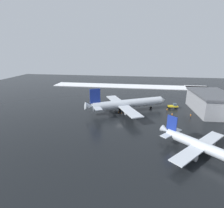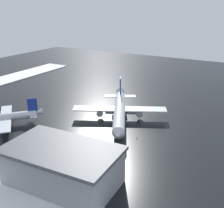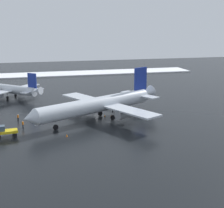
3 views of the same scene
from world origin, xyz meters
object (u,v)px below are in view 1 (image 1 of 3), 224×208
(airplane_foreground_jet, at_px, (127,104))
(traffic_cone_mid_line, at_px, (119,112))
(airplane_far_rear, at_px, (206,148))
(traffic_cone_near_nose, at_px, (122,113))
(pushback_tug, at_px, (173,106))
(ground_crew_near_tug, at_px, (191,116))
(ground_crew_mid_apron, at_px, (172,115))
(ground_crew_by_nose_gear, at_px, (167,110))
(traffic_cone_wingtip_side, at_px, (146,105))
(cargo_hangar, at_px, (211,102))

(airplane_foreground_jet, relative_size, traffic_cone_mid_line, 65.77)
(airplane_far_rear, xyz_separation_m, traffic_cone_near_nose, (29.64, 24.78, -2.51))
(pushback_tug, distance_m, ground_crew_near_tug, 12.28)
(ground_crew_mid_apron, relative_size, traffic_cone_mid_line, 3.11)
(ground_crew_by_nose_gear, height_order, traffic_cone_near_nose, ground_crew_by_nose_gear)
(airplane_far_rear, distance_m, ground_crew_near_tug, 29.07)
(pushback_tug, height_order, traffic_cone_wingtip_side, pushback_tug)
(airplane_far_rear, xyz_separation_m, ground_crew_near_tug, (28.75, -3.88, -1.82))
(ground_crew_near_tug, xyz_separation_m, traffic_cone_near_nose, (0.89, 28.66, -0.70))
(traffic_cone_wingtip_side, bearing_deg, ground_crew_by_nose_gear, -132.89)
(airplane_foreground_jet, xyz_separation_m, traffic_cone_mid_line, (-1.39, 3.40, -3.56))
(airplane_far_rear, xyz_separation_m, ground_crew_by_nose_gear, (34.67, 4.66, -1.82))
(ground_crew_by_nose_gear, height_order, ground_crew_near_tug, same)
(ground_crew_mid_apron, xyz_separation_m, traffic_cone_mid_line, (2.22, 22.63, -0.70))
(ground_crew_near_tug, bearing_deg, pushback_tug, -88.77)
(pushback_tug, relative_size, traffic_cone_wingtip_side, 8.74)
(cargo_hangar, relative_size, traffic_cone_near_nose, 46.73)
(ground_crew_by_nose_gear, height_order, ground_crew_mid_apron, same)
(traffic_cone_near_nose, height_order, traffic_cone_wingtip_side, same)
(ground_crew_by_nose_gear, bearing_deg, ground_crew_mid_apron, -103.50)
(cargo_hangar, distance_m, traffic_cone_near_nose, 40.19)
(traffic_cone_mid_line, bearing_deg, ground_crew_near_tug, -93.59)
(airplane_foreground_jet, distance_m, ground_crew_mid_apron, 19.78)
(airplane_far_rear, bearing_deg, airplane_foreground_jet, 167.89)
(pushback_tug, height_order, cargo_hangar, cargo_hangar)
(pushback_tug, xyz_separation_m, traffic_cone_wingtip_side, (2.89, 12.46, -1.01))
(cargo_hangar, distance_m, traffic_cone_wingtip_side, 28.66)
(traffic_cone_near_nose, bearing_deg, traffic_cone_mid_line, 54.20)
(pushback_tug, height_order, ground_crew_near_tug, pushback_tug)
(ground_crew_near_tug, bearing_deg, traffic_cone_wingtip_side, -61.56)
(ground_crew_mid_apron, relative_size, traffic_cone_near_nose, 3.11)
(ground_crew_mid_apron, distance_m, traffic_cone_near_nose, 21.30)
(pushback_tug, xyz_separation_m, ground_crew_near_tug, (-11.25, -4.93, -0.31))
(airplane_far_rear, bearing_deg, pushback_tug, 133.99)
(cargo_hangar, bearing_deg, traffic_cone_wingtip_side, 76.65)
(ground_crew_mid_apron, bearing_deg, traffic_cone_wingtip_side, -131.13)
(airplane_far_rear, distance_m, traffic_cone_wingtip_side, 45.03)
(cargo_hangar, bearing_deg, pushback_tug, 78.70)
(ground_crew_mid_apron, xyz_separation_m, ground_crew_near_tug, (0.33, -7.41, 0.00))
(traffic_cone_near_nose, bearing_deg, airplane_far_rear, -140.11)
(airplane_foreground_jet, height_order, pushback_tug, airplane_foreground_jet)
(ground_crew_mid_apron, height_order, traffic_cone_wingtip_side, ground_crew_mid_apron)
(pushback_tug, bearing_deg, traffic_cone_near_nose, -162.57)
(traffic_cone_wingtip_side, bearing_deg, traffic_cone_mid_line, 134.07)
(airplane_far_rear, height_order, ground_crew_by_nose_gear, airplane_far_rear)
(airplane_foreground_jet, relative_size, ground_crew_near_tug, 21.16)
(airplane_far_rear, relative_size, traffic_cone_wingtip_side, 41.56)
(traffic_cone_mid_line, bearing_deg, airplane_foreground_jet, -67.81)
(ground_crew_mid_apron, bearing_deg, ground_crew_near_tug, 106.85)
(cargo_hangar, bearing_deg, airplane_far_rear, 156.32)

